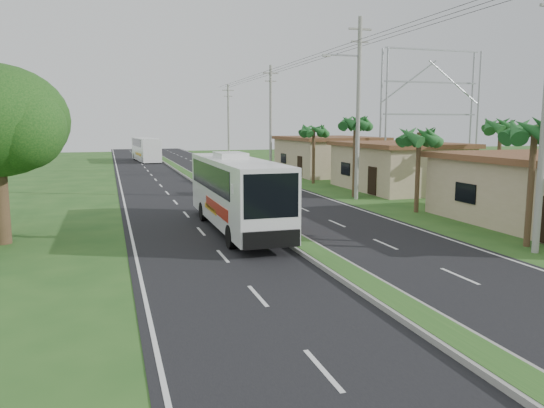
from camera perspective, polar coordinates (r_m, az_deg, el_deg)
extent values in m
plane|color=#26531E|center=(17.12, 9.94, -8.68)|extent=(180.00, 180.00, 0.00)
cube|color=black|center=(35.70, -4.76, 0.41)|extent=(14.00, 160.00, 0.02)
cube|color=gray|center=(35.69, -4.77, 0.55)|extent=(1.20, 160.00, 0.17)
cube|color=#26531E|center=(35.67, -4.77, 0.69)|extent=(0.95, 160.00, 0.02)
cube|color=silver|center=(34.91, -15.57, -0.07)|extent=(0.12, 160.00, 0.01)
cube|color=silver|center=(37.69, 5.24, 0.82)|extent=(0.12, 160.00, 0.01)
cube|color=tan|center=(42.54, 13.39, 3.77)|extent=(7.00, 10.00, 3.35)
cube|color=brown|center=(42.43, 13.47, 6.24)|extent=(7.60, 10.60, 0.32)
cube|color=tan|center=(55.03, 5.98, 5.06)|extent=(8.00, 11.00, 3.50)
cube|color=brown|center=(54.95, 6.01, 7.05)|extent=(8.60, 11.60, 0.32)
cylinder|color=#473321|center=(24.23, 26.06, 1.67)|extent=(0.26, 0.26, 5.00)
cylinder|color=#473321|center=(31.59, 15.39, 3.27)|extent=(0.26, 0.26, 4.60)
cylinder|color=#473321|center=(37.37, 8.87, 4.85)|extent=(0.26, 0.26, 5.40)
cylinder|color=#473321|center=(45.82, 4.49, 5.21)|extent=(0.26, 0.26, 4.80)
cylinder|color=#473321|center=(38.79, 23.19, 4.25)|extent=(0.26, 0.26, 5.20)
cylinder|color=#473321|center=(25.12, -27.22, 0.65)|extent=(0.70, 0.70, 4.00)
sphere|color=#0F3B11|center=(23.76, -25.25, 7.41)|extent=(3.40, 3.40, 3.40)
cylinder|color=gray|center=(36.28, 9.25, 9.95)|extent=(0.28, 0.28, 12.00)
cube|color=gray|center=(36.79, 9.46, 18.07)|extent=(1.60, 0.12, 0.12)
cube|color=gray|center=(36.66, 9.43, 16.84)|extent=(1.20, 0.10, 0.10)
cube|color=gray|center=(36.03, 7.62, 15.58)|extent=(2.40, 0.10, 0.10)
cylinder|color=gray|center=(54.93, -0.15, 9.02)|extent=(0.28, 0.28, 11.00)
cube|color=gray|center=(55.17, -0.15, 13.90)|extent=(1.60, 0.12, 0.12)
cube|color=gray|center=(55.10, -0.15, 13.08)|extent=(1.20, 0.10, 0.10)
cylinder|color=gray|center=(74.28, -4.71, 8.67)|extent=(0.28, 0.28, 10.50)
cube|color=gray|center=(74.43, -4.75, 12.10)|extent=(1.60, 0.12, 0.12)
cube|color=gray|center=(74.38, -4.74, 11.48)|extent=(1.20, 0.10, 0.10)
cylinder|color=gray|center=(50.41, 12.17, 9.44)|extent=(0.18, 0.18, 12.00)
cylinder|color=gray|center=(55.97, 21.26, 8.95)|extent=(0.18, 0.18, 12.00)
cylinder|color=gray|center=(51.29, 11.62, 9.44)|extent=(0.18, 0.18, 12.00)
cylinder|color=gray|center=(56.76, 20.63, 8.97)|extent=(0.18, 0.18, 12.00)
cube|color=gray|center=(53.44, 16.65, 9.22)|extent=(10.00, 0.14, 0.14)
cube|color=gray|center=(53.58, 16.79, 12.42)|extent=(10.00, 0.14, 0.14)
cube|color=gray|center=(53.89, 16.93, 15.60)|extent=(10.00, 0.14, 0.14)
cube|color=white|center=(25.20, -3.89, 1.43)|extent=(2.39, 11.41, 2.99)
cube|color=black|center=(25.68, -4.20, 3.04)|extent=(2.44, 9.13, 1.20)
cube|color=black|center=(19.74, -0.12, 0.88)|extent=(2.14, 0.14, 1.68)
cube|color=#AB1D0E|center=(24.19, -3.25, -0.29)|extent=(2.43, 4.95, 0.52)
cube|color=orange|center=(25.59, -4.02, -0.36)|extent=(2.43, 2.86, 0.24)
cube|color=white|center=(26.16, -4.51, 5.27)|extent=(1.33, 2.28, 0.27)
cylinder|color=black|center=(21.73, -4.41, -3.54)|extent=(0.31, 0.99, 0.99)
cylinder|color=black|center=(22.29, 0.99, -3.21)|extent=(0.31, 0.99, 0.99)
cylinder|color=black|center=(28.15, -7.42, -0.82)|extent=(0.31, 0.99, 0.99)
cylinder|color=black|center=(28.58, -3.18, -0.62)|extent=(0.31, 0.99, 0.99)
cube|color=white|center=(75.58, -13.40, 5.75)|extent=(3.30, 11.16, 3.06)
cube|color=black|center=(76.02, -13.48, 6.46)|extent=(3.11, 8.30, 1.04)
cube|color=orange|center=(74.66, -13.28, 5.28)|extent=(2.87, 5.44, 0.33)
cylinder|color=black|center=(71.00, -13.66, 4.60)|extent=(0.36, 0.94, 0.92)
cylinder|color=black|center=(71.34, -11.98, 4.67)|extent=(0.36, 0.94, 0.92)
cylinder|color=black|center=(79.51, -14.57, 4.96)|extent=(0.36, 0.94, 0.92)
cylinder|color=black|center=(79.81, -13.07, 5.02)|extent=(0.36, 0.94, 0.92)
imported|color=black|center=(24.16, -0.33, -2.29)|extent=(1.68, 1.10, 0.99)
imported|color=maroon|center=(24.01, -0.33, -0.20)|extent=(0.72, 0.62, 1.68)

